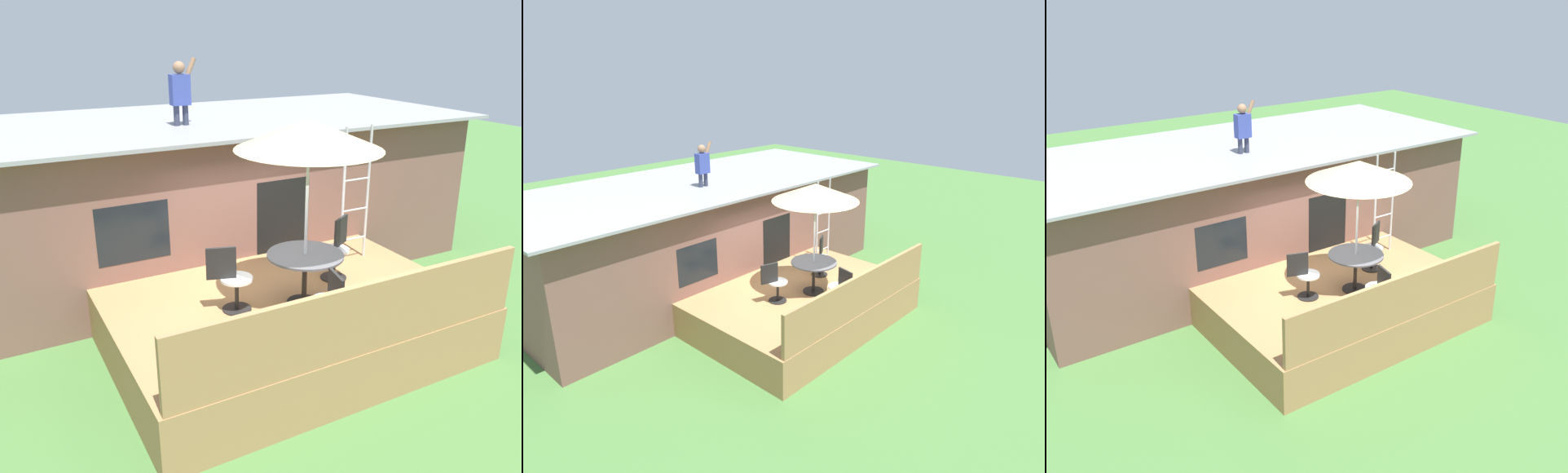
{
  "view_description": "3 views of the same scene",
  "coord_description": "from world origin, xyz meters",
  "views": [
    {
      "loc": [
        -3.67,
        -6.04,
        4.36
      ],
      "look_at": [
        0.1,
        1.0,
        1.38
      ],
      "focal_mm": 38.08,
      "sensor_mm": 36.0,
      "label": 1
    },
    {
      "loc": [
        -7.79,
        -6.64,
        5.67
      ],
      "look_at": [
        0.52,
        1.04,
        1.73
      ],
      "focal_mm": 33.4,
      "sensor_mm": 36.0,
      "label": 2
    },
    {
      "loc": [
        -6.52,
        -8.02,
        6.21
      ],
      "look_at": [
        -0.51,
        0.44,
        1.8
      ],
      "focal_mm": 41.35,
      "sensor_mm": 36.0,
      "label": 3
    }
  ],
  "objects": [
    {
      "name": "ground_plane",
      "position": [
        0.0,
        0.0,
        0.0
      ],
      "size": [
        40.0,
        40.0,
        0.0
      ],
      "primitive_type": "plane",
      "color": "#477538"
    },
    {
      "name": "deck_railing",
      "position": [
        0.0,
        -1.66,
        1.25
      ],
      "size": [
        4.85,
        0.08,
        0.9
      ],
      "primitive_type": "cube",
      "color": "#A87A4C",
      "rests_on": "deck"
    },
    {
      "name": "house",
      "position": [
        -0.0,
        3.6,
        1.42
      ],
      "size": [
        10.5,
        4.5,
        2.84
      ],
      "color": "brown",
      "rests_on": "ground"
    },
    {
      "name": "patio_chair_near",
      "position": [
        -0.12,
        -1.19,
        1.26
      ],
      "size": [
        0.44,
        0.61,
        0.92
      ],
      "rotation": [
        0.0,
        0.0,
        1.34
      ],
      "color": "black",
      "rests_on": "deck"
    },
    {
      "name": "person_figure",
      "position": [
        -0.37,
        2.98,
        3.44
      ],
      "size": [
        0.47,
        0.2,
        1.11
      ],
      "color": "#33384C",
      "rests_on": "house"
    },
    {
      "name": "patio_table",
      "position": [
        0.1,
        -0.27,
        1.39
      ],
      "size": [
        1.04,
        1.04,
        0.74
      ],
      "color": "black",
      "rests_on": "deck"
    },
    {
      "name": "patio_chair_right",
      "position": [
        1.01,
        0.27,
        1.26
      ],
      "size": [
        0.57,
        0.44,
        0.92
      ],
      "rotation": [
        0.0,
        0.0,
        -2.61
      ],
      "color": "black",
      "rests_on": "deck"
    },
    {
      "name": "step_ladder",
      "position": [
        1.67,
        0.73,
        1.9
      ],
      "size": [
        0.52,
        0.04,
        2.2
      ],
      "color": "silver",
      "rests_on": "deck"
    },
    {
      "name": "patio_umbrella",
      "position": [
        0.1,
        -0.27,
        3.15
      ],
      "size": [
        1.9,
        1.9,
        2.54
      ],
      "color": "silver",
      "rests_on": "deck"
    },
    {
      "name": "patio_chair_left",
      "position": [
        -0.87,
        0.03,
        1.26
      ],
      "size": [
        0.61,
        0.44,
        0.92
      ],
      "rotation": [
        0.0,
        0.0,
        -0.31
      ],
      "color": "black",
      "rests_on": "deck"
    },
    {
      "name": "deck",
      "position": [
        0.0,
        0.0,
        0.4
      ],
      "size": [
        4.95,
        3.41,
        0.8
      ],
      "primitive_type": "cube",
      "color": "#A87A4C",
      "rests_on": "ground"
    }
  ]
}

